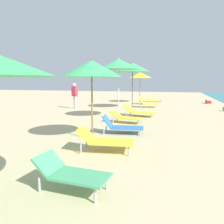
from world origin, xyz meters
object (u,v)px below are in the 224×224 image
at_px(umbrella_fourth, 92,69).
at_px(lounger_fourth_shoreside, 121,126).
at_px(lounger_farthest_inland, 148,100).
at_px(cooler_box, 208,102).
at_px(lounger_fifth_shoreside, 139,111).
at_px(umbrella_farthest, 140,75).
at_px(lounger_third_shoreside, 71,173).
at_px(umbrella_fifth, 119,64).
at_px(umbrella_sixth, 133,67).
at_px(lounger_fourth_inland, 104,140).
at_px(lounger_sixth_shoreside, 148,103).
at_px(person_walking_mid, 75,93).
at_px(lounger_fifth_inland, 126,117).
at_px(lounger_farthest_shoreside, 153,99).

relative_size(umbrella_fourth, lounger_fourth_shoreside, 1.70).
relative_size(lounger_farthest_inland, cooler_box, 2.47).
height_order(lounger_fifth_shoreside, umbrella_farthest, umbrella_farthest).
bearing_deg(lounger_third_shoreside, lounger_fifth_shoreside, 95.45).
xyz_separation_m(umbrella_fifth, umbrella_sixth, (-0.06, 4.06, 0.08)).
height_order(lounger_fourth_inland, umbrella_sixth, umbrella_sixth).
height_order(umbrella_fourth, umbrella_sixth, umbrella_sixth).
height_order(lounger_fourth_inland, lounger_sixth_shoreside, lounger_fourth_inland).
height_order(lounger_third_shoreside, person_walking_mid, person_walking_mid).
relative_size(lounger_fifth_shoreside, lounger_farthest_inland, 1.12).
bearing_deg(lounger_fourth_inland, cooler_box, 65.63).
distance_m(umbrella_farthest, lounger_farthest_inland, 2.38).
bearing_deg(lounger_fourth_inland, lounger_fifth_shoreside, 83.08).
bearing_deg(umbrella_fifth, cooler_box, 59.43).
bearing_deg(lounger_sixth_shoreside, lounger_fifth_inland, -101.36).
height_order(umbrella_fifth, lounger_fifth_inland, umbrella_fifth).
distance_m(lounger_third_shoreside, umbrella_sixth, 11.59).
height_order(lounger_fourth_inland, umbrella_farthest, umbrella_farthest).
relative_size(lounger_fourth_shoreside, cooler_box, 2.46).
bearing_deg(umbrella_sixth, umbrella_farthest, 91.39).
bearing_deg(lounger_farthest_inland, lounger_fifth_shoreside, -88.08).
distance_m(umbrella_sixth, lounger_farthest_inland, 3.84).
distance_m(umbrella_sixth, lounger_sixth_shoreside, 2.75).
height_order(umbrella_fourth, umbrella_farthest, umbrella_farthest).
bearing_deg(umbrella_farthest, lounger_fourth_inland, -85.61).
xyz_separation_m(lounger_farthest_shoreside, person_walking_mid, (-4.52, -6.23, 0.75)).
height_order(umbrella_fifth, lounger_sixth_shoreside, umbrella_fifth).
relative_size(lounger_farthest_shoreside, person_walking_mid, 0.88).
bearing_deg(lounger_fifth_inland, lounger_fourth_inland, -76.05).
relative_size(lounger_third_shoreside, umbrella_sixth, 0.42).
xyz_separation_m(lounger_third_shoreside, umbrella_sixth, (-1.00, 11.30, 2.37)).
height_order(umbrella_fifth, lounger_fifth_shoreside, umbrella_fifth).
bearing_deg(lounger_fourth_inland, lounger_sixth_shoreside, 83.06).
distance_m(umbrella_fourth, lounger_fourth_shoreside, 2.32).
bearing_deg(lounger_farthest_inland, lounger_third_shoreside, -88.93).
height_order(lounger_fifth_inland, cooler_box, lounger_fifth_inland).
height_order(umbrella_fifth, person_walking_mid, umbrella_fifth).
height_order(lounger_fifth_inland, lounger_farthest_shoreside, lounger_farthest_shoreside).
distance_m(lounger_fifth_inland, lounger_sixth_shoreside, 6.02).
distance_m(lounger_sixth_shoreside, lounger_farthest_shoreside, 4.16).
distance_m(lounger_farthest_inland, person_walking_mid, 5.94).
relative_size(lounger_fourth_inland, person_walking_mid, 0.91).
xyz_separation_m(lounger_fourth_shoreside, lounger_fifth_inland, (-0.25, 1.98, -0.01)).
height_order(umbrella_sixth, cooler_box, umbrella_sixth).
xyz_separation_m(lounger_fourth_shoreside, lounger_fifth_shoreside, (0.03, 3.99, -0.02)).
height_order(lounger_fifth_shoreside, person_walking_mid, person_walking_mid).
height_order(lounger_fourth_inland, umbrella_fifth, umbrella_fifth).
distance_m(lounger_fourth_inland, lounger_fifth_shoreside, 6.07).
distance_m(lounger_third_shoreside, lounger_fourth_shoreside, 4.27).
bearing_deg(lounger_fourth_inland, lounger_third_shoreside, -94.65).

